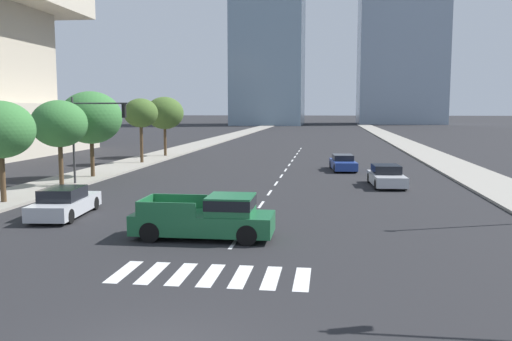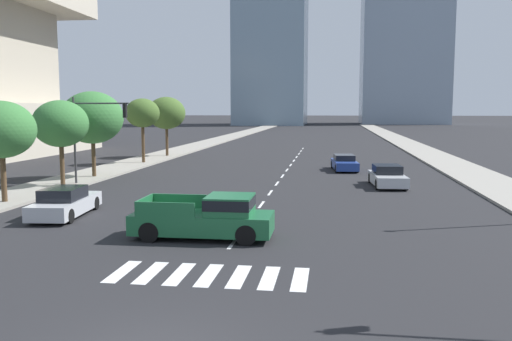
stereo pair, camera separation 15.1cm
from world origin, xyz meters
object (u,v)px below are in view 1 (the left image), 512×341
Objects in this scene: street_tree_second at (59,124)px; sedan_silver_0 at (65,203)px; sedan_silver_2 at (386,177)px; traffic_signal_far at (93,125)px; sedan_blue_1 at (343,163)px; street_tree_fourth at (141,113)px; street_tree_nearest at (0,130)px; street_tree_fifth at (165,113)px; street_tree_third at (91,118)px; pickup_truck at (210,217)px.

sedan_silver_0 is at bearing -61.75° from street_tree_second.
sedan_silver_2 is 18.94m from traffic_signal_far.
street_tree_fourth is (-17.75, 2.66, 3.94)m from sedan_blue_1.
sedan_blue_1 is at bearing 34.76° from traffic_signal_far.
street_tree_nearest is 0.91× the size of street_tree_fourth.
street_tree_fifth reaches higher than street_tree_nearest.
street_tree_nearest is 0.87× the size of street_tree_third.
sedan_blue_1 is at bearing 34.20° from street_tree_second.
street_tree_fifth is at bearing -124.28° from sedan_blue_1.
street_tree_fifth is (-12.15, 33.63, 3.67)m from pickup_truck.
street_tree_second is at bearing 22.82° from sedan_silver_0.
street_tree_fourth is at bearing -122.95° from sedan_silver_2.
street_tree_third reaches higher than street_tree_fourth.
sedan_silver_2 is (8.13, 15.23, -0.20)m from pickup_truck.
street_tree_nearest is (-4.63, 2.49, 3.23)m from sedan_silver_0.
street_tree_fourth reaches higher than sedan_blue_1.
street_tree_third is at bearing -90.00° from street_tree_fourth.
traffic_signal_far is 3.99m from street_tree_third.
traffic_signal_far reaches higher than sedan_blue_1.
street_tree_nearest is at bearing -90.00° from street_tree_second.
street_tree_fifth is at bearing 90.00° from street_tree_fourth.
sedan_silver_0 is 0.89× the size of traffic_signal_far.
traffic_signal_far is at bearing 28.89° from street_tree_second.
pickup_truck is 8.20m from sedan_silver_0.
pickup_truck is 1.03× the size of street_tree_nearest.
street_tree_third reaches higher than sedan_silver_2.
street_tree_fifth is at bearing -135.92° from sedan_silver_2.
street_tree_nearest is (-20.28, -9.51, 3.24)m from sedan_silver_2.
pickup_truck is at bearing -18.80° from sedan_blue_1.
street_tree_fourth is 0.95× the size of street_tree_fifth.
street_tree_fourth reaches higher than pickup_truck.
street_tree_fourth is (-20.28, 11.35, 3.91)m from sedan_silver_2.
sedan_silver_2 is at bearing -57.97° from sedan_silver_0.
street_tree_second is at bearing -151.11° from traffic_signal_far.
street_tree_fifth reaches higher than sedan_silver_0.
sedan_silver_0 is 10.34m from street_tree_second.
traffic_signal_far is at bearing -82.61° from street_tree_fourth.
sedan_blue_1 is at bearing 76.48° from pickup_truck.
street_tree_nearest is at bearing 154.44° from pickup_truck.
street_tree_second reaches higher than sedan_silver_0.
sedan_silver_0 is at bearing -78.79° from street_tree_fourth.
sedan_blue_1 is at bearing -37.84° from sedan_silver_0.
traffic_signal_far is at bearing 11.08° from sedan_silver_0.
sedan_blue_1 is 19.64m from street_tree_third.
street_tree_third is at bearing -90.00° from street_tree_fifth.
pickup_truck reaches higher than sedan_silver_2.
sedan_blue_1 is 0.87× the size of traffic_signal_far.
street_tree_fifth reaches higher than pickup_truck.
street_tree_second is at bearing -90.00° from street_tree_fourth.
street_tree_fifth reaches higher than street_tree_fourth.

